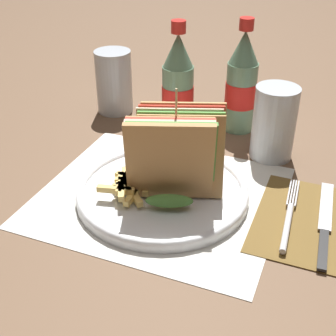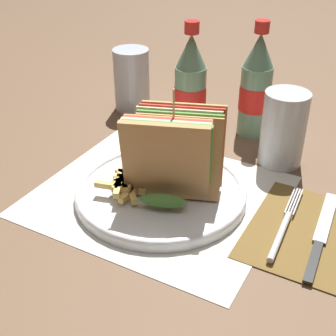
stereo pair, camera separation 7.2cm
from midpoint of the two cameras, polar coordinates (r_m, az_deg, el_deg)
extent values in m
plane|color=brown|center=(0.72, 3.50, -4.06)|extent=(4.00, 4.00, 0.00)
cube|color=silver|center=(0.73, 1.57, -3.60)|extent=(0.37, 0.32, 0.00)
cylinder|color=white|center=(0.73, 2.10, -3.03)|extent=(0.27, 0.27, 0.01)
torus|color=white|center=(0.72, 2.11, -2.57)|extent=(0.27, 0.27, 0.01)
cube|color=tan|center=(0.66, 2.83, 0.84)|extent=(0.13, 0.07, 0.12)
cube|color=#518E3D|center=(0.66, 2.90, 1.08)|extent=(0.13, 0.07, 0.12)
cube|color=beige|center=(0.67, 2.97, 1.32)|extent=(0.13, 0.07, 0.12)
cube|color=red|center=(0.68, 3.04, 1.55)|extent=(0.13, 0.07, 0.12)
cube|color=tan|center=(0.69, 3.10, 1.77)|extent=(0.13, 0.07, 0.12)
ellipsoid|color=#518E3D|center=(0.67, 2.51, -4.12)|extent=(0.07, 0.04, 0.02)
cube|color=tan|center=(0.68, 4.29, 1.15)|extent=(0.13, 0.07, 0.12)
cube|color=#518E3D|center=(0.68, 4.35, 1.60)|extent=(0.13, 0.07, 0.12)
cube|color=beige|center=(0.69, 4.41, 2.03)|extent=(0.13, 0.07, 0.12)
cube|color=red|center=(0.69, 4.47, 2.46)|extent=(0.13, 0.07, 0.12)
cube|color=tan|center=(0.70, 4.53, 2.88)|extent=(0.13, 0.07, 0.12)
ellipsoid|color=#518E3D|center=(0.70, 4.14, -2.24)|extent=(0.07, 0.04, 0.02)
cylinder|color=tan|center=(0.67, 3.76, 3.15)|extent=(0.00, 0.00, 0.16)
cube|color=#E5C166|center=(0.73, -1.91, -1.30)|extent=(0.03, 0.06, 0.01)
cube|color=#E5C166|center=(0.72, 0.26, -1.76)|extent=(0.03, 0.06, 0.01)
cube|color=#E5C166|center=(0.71, 0.14, -2.21)|extent=(0.04, 0.07, 0.01)
cube|color=#E5C166|center=(0.70, -1.77, -2.80)|extent=(0.05, 0.05, 0.01)
cube|color=#E5C166|center=(0.70, -1.67, -3.04)|extent=(0.01, 0.05, 0.01)
cube|color=#E5C166|center=(0.69, -3.82, -2.31)|extent=(0.06, 0.02, 0.01)
cube|color=#E5C166|center=(0.71, -2.34, -1.26)|extent=(0.04, 0.06, 0.01)
cube|color=#E5C166|center=(0.71, -1.86, -1.34)|extent=(0.05, 0.03, 0.01)
cube|color=#E5C166|center=(0.70, -0.93, -1.87)|extent=(0.07, 0.04, 0.01)
cube|color=#E5C166|center=(0.70, -3.09, -1.95)|extent=(0.04, 0.07, 0.01)
cube|color=#E5C166|center=(0.71, -2.81, -1.65)|extent=(0.02, 0.05, 0.01)
cube|color=#E5C166|center=(0.71, -1.38, -1.24)|extent=(0.07, 0.02, 0.01)
cube|color=#E5C166|center=(0.72, -1.04, -0.88)|extent=(0.03, 0.05, 0.01)
cube|color=#E5C166|center=(0.70, -1.39, -1.69)|extent=(0.06, 0.05, 0.01)
cube|color=#E5C166|center=(0.72, -0.35, -0.64)|extent=(0.06, 0.03, 0.01)
cube|color=#E5C166|center=(0.71, -2.18, -1.52)|extent=(0.01, 0.05, 0.01)
ellipsoid|color=maroon|center=(0.74, -0.04, -0.45)|extent=(0.04, 0.03, 0.01)
cube|color=brown|center=(0.70, 19.04, -7.27)|extent=(0.14, 0.20, 0.00)
cylinder|color=silver|center=(0.67, 16.57, -8.05)|extent=(0.02, 0.11, 0.01)
cylinder|color=silver|center=(0.74, 17.40, -3.85)|extent=(0.01, 0.07, 0.00)
cylinder|color=silver|center=(0.74, 17.70, -3.92)|extent=(0.01, 0.07, 0.00)
cylinder|color=silver|center=(0.74, 18.01, -3.99)|extent=(0.01, 0.07, 0.00)
cylinder|color=silver|center=(0.74, 18.31, -4.06)|extent=(0.01, 0.07, 0.00)
cube|color=black|center=(0.65, 20.47, -10.75)|extent=(0.02, 0.08, 0.00)
cube|color=silver|center=(0.73, 21.49, -5.66)|extent=(0.03, 0.12, 0.00)
cylinder|color=slate|center=(0.89, 5.05, 8.01)|extent=(0.06, 0.06, 0.13)
cylinder|color=red|center=(0.88, 5.07, 8.40)|extent=(0.06, 0.06, 0.05)
cone|color=slate|center=(0.85, 5.36, 14.01)|extent=(0.06, 0.06, 0.06)
cylinder|color=red|center=(0.84, 5.51, 16.68)|extent=(0.03, 0.03, 0.02)
cylinder|color=slate|center=(0.91, 12.78, 7.94)|extent=(0.06, 0.06, 0.13)
cylinder|color=red|center=(0.91, 12.83, 8.33)|extent=(0.06, 0.06, 0.05)
cone|color=slate|center=(0.88, 13.54, 13.77)|extent=(0.06, 0.06, 0.06)
cylinder|color=red|center=(0.86, 13.88, 16.36)|extent=(0.03, 0.03, 0.02)
cylinder|color=silver|center=(0.82, 16.38, 4.54)|extent=(0.07, 0.07, 0.13)
cylinder|color=black|center=(0.84, 15.95, 1.98)|extent=(0.07, 0.07, 0.05)
cylinder|color=silver|center=(0.99, -2.34, 10.65)|extent=(0.07, 0.07, 0.13)
camera|label=1|loc=(0.04, -87.14, 1.76)|focal=50.00mm
camera|label=2|loc=(0.04, 92.86, -1.76)|focal=50.00mm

